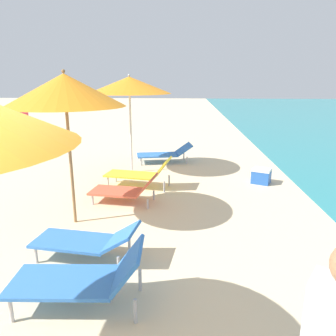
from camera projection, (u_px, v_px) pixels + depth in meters
lounger_nearest_shoreside at (82, 277)px, 3.49m from camera, size 1.46×0.68×0.72m
umbrella_second at (65, 90)px, 5.07m from camera, size 1.90×1.90×2.56m
lounger_second_shoreside at (125, 190)px, 6.50m from camera, size 1.39×0.78×0.59m
lounger_second_inland at (87, 240)px, 4.43m from camera, size 1.51×0.76×0.53m
umbrella_farthest at (129, 85)px, 8.09m from camera, size 2.11×2.11×2.53m
lounger_farthest_shoreside at (165, 153)px, 9.62m from camera, size 1.71×0.90×0.56m
lounger_farthest_inland at (140, 173)px, 7.39m from camera, size 1.57×0.83×0.72m
person_walking_mid at (23, 123)px, 10.96m from camera, size 0.40×0.29×1.60m
cooler_box at (261, 176)px, 7.73m from camera, size 0.53×0.51×0.36m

